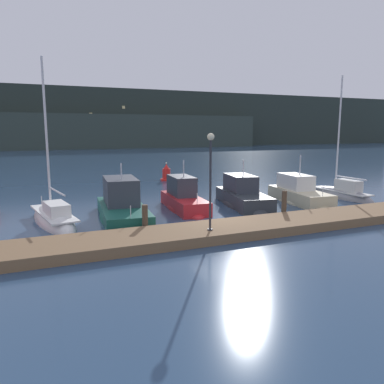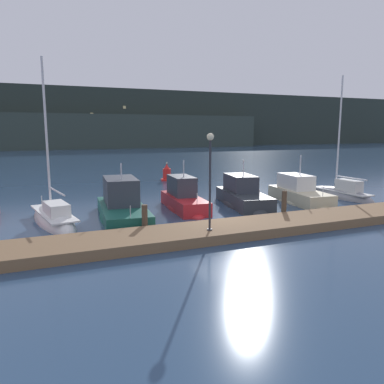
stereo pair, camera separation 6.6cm
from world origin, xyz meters
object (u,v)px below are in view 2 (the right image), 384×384
motorboat_berth_4 (184,203)px  dock_lamppost (210,167)px  motorboat_berth_5 (243,200)px  motorboat_berth_6 (299,197)px  sailboat_berth_7 (341,196)px  motorboat_berth_3 (122,210)px  channel_buoy (167,174)px  sailboat_berth_2 (54,221)px

motorboat_berth_4 → dock_lamppost: 7.48m
motorboat_berth_5 → motorboat_berth_6: motorboat_berth_6 is taller
motorboat_berth_5 → motorboat_berth_6: 4.17m
motorboat_berth_5 → dock_lamppost: 8.89m
motorboat_berth_5 → motorboat_berth_4: bearing=174.8°
sailboat_berth_7 → dock_lamppost: bearing=-156.0°
motorboat_berth_6 → motorboat_berth_3: bearing=179.3°
motorboat_berth_5 → channel_buoy: bearing=92.7°
motorboat_berth_3 → channel_buoy: (7.46, 14.08, 0.25)m
motorboat_berth_5 → channel_buoy: 13.70m
motorboat_berth_5 → sailboat_berth_7: (8.12, -0.32, -0.18)m
motorboat_berth_3 → dock_lamppost: dock_lamppost is taller
motorboat_berth_4 → dock_lamppost: (-1.38, -6.73, 2.94)m
sailboat_berth_7 → motorboat_berth_5: bearing=177.7°
sailboat_berth_2 → motorboat_berth_6: bearing=-0.7°
motorboat_berth_5 → motorboat_berth_3: bearing=-177.2°
motorboat_berth_3 → dock_lamppost: 7.16m
motorboat_berth_4 → sailboat_berth_2: bearing=-174.7°
sailboat_berth_2 → motorboat_berth_5: (11.79, 0.35, 0.22)m
motorboat_berth_4 → motorboat_berth_5: size_ratio=0.89×
sailboat_berth_2 → motorboat_berth_3: 3.69m
sailboat_berth_7 → dock_lamppost: (-13.55, -6.04, 3.17)m
motorboat_berth_3 → motorboat_berth_6: size_ratio=1.19×
motorboat_berth_4 → sailboat_berth_7: sailboat_berth_7 is taller
sailboat_berth_7 → motorboat_berth_4: bearing=176.7°
dock_lamppost → motorboat_berth_6: bearing=31.3°
sailboat_berth_2 → motorboat_berth_3: (3.68, -0.05, 0.29)m
motorboat_berth_4 → motorboat_berth_6: motorboat_berth_6 is taller
motorboat_berth_5 → sailboat_berth_2: bearing=-178.3°
sailboat_berth_7 → dock_lamppost: sailboat_berth_7 is taller
motorboat_berth_3 → motorboat_berth_6: motorboat_berth_6 is taller
sailboat_berth_2 → motorboat_berth_4: size_ratio=1.57×
sailboat_berth_2 → sailboat_berth_7: size_ratio=0.99×
motorboat_berth_3 → sailboat_berth_7: 16.23m
motorboat_berth_3 → motorboat_berth_4: (4.06, 0.77, -0.02)m
motorboat_berth_4 → motorboat_berth_6: bearing=-6.4°
sailboat_berth_2 → channel_buoy: (11.14, 14.03, 0.55)m
sailboat_berth_2 → dock_lamppost: 9.33m
sailboat_berth_2 → motorboat_berth_4: 7.78m
motorboat_berth_5 → sailboat_berth_7: size_ratio=0.71×
sailboat_berth_2 → motorboat_berth_4: sailboat_berth_2 is taller
motorboat_berth_3 → dock_lamppost: size_ratio=1.74×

